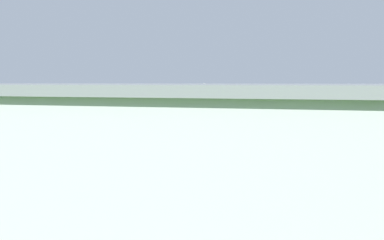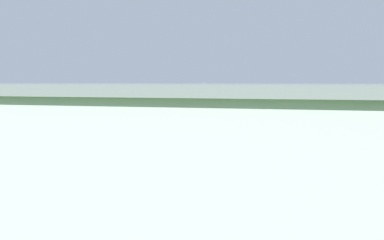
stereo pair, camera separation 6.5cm
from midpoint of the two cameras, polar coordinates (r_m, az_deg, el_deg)
The scene contains 4 objects.
ground_plane at distance 52.88m, azimuth 6.54°, elevation -2.69°, with size 400.00×400.00×0.00m, color #3D6628.
hangar at distance 22.18m, azimuth -3.98°, elevation -4.07°, with size 35.57×15.69×6.16m.
biplane at distance 57.38m, azimuth -0.30°, elevation 1.99°, with size 8.00×8.53×3.83m.
person_crossing_taxiway at distance 45.76m, azimuth -18.01°, elevation -2.88°, with size 0.40×0.40×1.66m.
Camera 1 is at (-8.34, 51.85, 6.24)m, focal length 49.55 mm.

